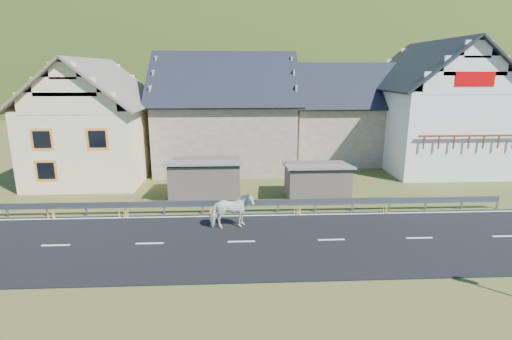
{
  "coord_description": "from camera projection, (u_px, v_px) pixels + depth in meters",
  "views": [
    {
      "loc": [
        -0.14,
        -16.25,
        7.39
      ],
      "look_at": [
        0.83,
        3.88,
        2.31
      ],
      "focal_mm": 28.0,
      "sensor_mm": 36.0,
      "label": 1
    }
  ],
  "objects": [
    {
      "name": "house_white",
      "position": [
        434.0,
        101.0,
        30.58
      ],
      "size": [
        8.8,
        10.8,
        9.7
      ],
      "color": "silver",
      "rests_on": "ground"
    },
    {
      "name": "road",
      "position": [
        241.0,
        242.0,
        17.55
      ],
      "size": [
        60.0,
        7.0,
        0.04
      ],
      "primitive_type": "cube",
      "color": "black",
      "rests_on": "ground"
    },
    {
      "name": "guardrail",
      "position": [
        240.0,
        203.0,
        20.98
      ],
      "size": [
        28.1,
        0.09,
        0.75
      ],
      "color": "#93969B",
      "rests_on": "ground"
    },
    {
      "name": "house_cream",
      "position": [
        94.0,
        115.0,
        27.64
      ],
      "size": [
        7.8,
        9.8,
        8.3
      ],
      "color": "beige",
      "rests_on": "ground"
    },
    {
      "name": "mountain",
      "position": [
        247.0,
        127.0,
        197.01
      ],
      "size": [
        440.0,
        280.0,
        260.0
      ],
      "primitive_type": "ellipsoid",
      "color": "#2B3A15",
      "rests_on": "ground"
    },
    {
      "name": "ground",
      "position": [
        241.0,
        242.0,
        17.56
      ],
      "size": [
        160.0,
        160.0,
        0.0
      ],
      "primitive_type": "plane",
      "color": "#3B4B1C",
      "rests_on": "ground"
    },
    {
      "name": "lane_markings",
      "position": [
        241.0,
        241.0,
        17.54
      ],
      "size": [
        60.0,
        6.6,
        0.01
      ],
      "primitive_type": "cube",
      "color": "silver",
      "rests_on": "road"
    },
    {
      "name": "shed_left",
      "position": [
        206.0,
        180.0,
        23.49
      ],
      "size": [
        4.3,
        3.3,
        2.4
      ],
      "primitive_type": "cube",
      "color": "brown",
      "rests_on": "ground"
    },
    {
      "name": "house_stone_b",
      "position": [
        346.0,
        108.0,
        33.4
      ],
      "size": [
        9.8,
        8.8,
        8.1
      ],
      "color": "tan",
      "rests_on": "ground"
    },
    {
      "name": "house_stone_a",
      "position": [
        225.0,
        106.0,
        30.9
      ],
      "size": [
        10.8,
        9.8,
        8.9
      ],
      "color": "tan",
      "rests_on": "ground"
    },
    {
      "name": "horse",
      "position": [
        232.0,
        211.0,
        18.88
      ],
      "size": [
        1.3,
        2.17,
        1.72
      ],
      "primitive_type": "imported",
      "rotation": [
        0.0,
        0.0,
        1.77
      ],
      "color": "silver",
      "rests_on": "road"
    },
    {
      "name": "conifer_patch",
      "position": [
        54.0,
        74.0,
        120.04
      ],
      "size": [
        76.0,
        50.0,
        28.0
      ],
      "primitive_type": "ellipsoid",
      "color": "black",
      "rests_on": "ground"
    },
    {
      "name": "shed_right",
      "position": [
        317.0,
        182.0,
        23.33
      ],
      "size": [
        3.8,
        2.9,
        2.2
      ],
      "primitive_type": "cube",
      "color": "brown",
      "rests_on": "ground"
    }
  ]
}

